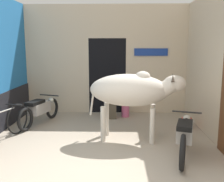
# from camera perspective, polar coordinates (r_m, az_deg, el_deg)

# --- Properties ---
(ground_plane) EXTENTS (30.00, 30.00, 0.00)m
(ground_plane) POSITION_cam_1_polar(r_m,az_deg,el_deg) (4.42, -3.95, -18.03)
(ground_plane) COLOR tan
(wall_back_with_doorway) EXTENTS (4.90, 0.93, 3.28)m
(wall_back_with_doorway) POSITION_cam_1_polar(r_m,az_deg,el_deg) (8.29, -1.13, 5.55)
(wall_back_with_doorway) COLOR beige
(wall_back_with_doorway) RESTS_ON ground_plane
(wall_right_with_door) EXTENTS (0.22, 4.11, 3.28)m
(wall_right_with_door) POSITION_cam_1_polar(r_m,az_deg,el_deg) (6.28, 21.51, 5.07)
(wall_right_with_door) COLOR beige
(wall_right_with_door) RESTS_ON ground_plane
(cow) EXTENTS (2.11, 0.97, 1.53)m
(cow) POSITION_cam_1_polar(r_m,az_deg,el_deg) (5.68, 4.46, 0.08)
(cow) COLOR beige
(cow) RESTS_ON ground_plane
(motorcycle_near) EXTENTS (0.74, 1.83, 0.74)m
(motorcycle_near) POSITION_cam_1_polar(r_m,az_deg,el_deg) (5.18, 15.57, -9.04)
(motorcycle_near) COLOR black
(motorcycle_near) RESTS_ON ground_plane
(motorcycle_far) EXTENTS (0.73, 1.77, 0.71)m
(motorcycle_far) POSITION_cam_1_polar(r_m,az_deg,el_deg) (7.20, -15.47, -3.90)
(motorcycle_far) COLOR black
(motorcycle_far) RESTS_ON ground_plane
(bicycle) EXTENTS (0.62, 1.69, 0.74)m
(bicycle) POSITION_cam_1_polar(r_m,az_deg,el_deg) (6.22, -22.86, -6.76)
(bicycle) COLOR black
(bicycle) RESTS_ON ground_plane
(shopkeeper_seated) EXTENTS (0.41, 0.34, 1.20)m
(shopkeeper_seated) POSITION_cam_1_polar(r_m,az_deg,el_deg) (7.51, -0.12, -1.22)
(shopkeeper_seated) COLOR brown
(shopkeeper_seated) RESTS_ON ground_plane
(plastic_stool) EXTENTS (0.32, 0.32, 0.40)m
(plastic_stool) POSITION_cam_1_polar(r_m,az_deg,el_deg) (7.72, 2.92, -4.04)
(plastic_stool) COLOR #DB6093
(plastic_stool) RESTS_ON ground_plane
(bucket) EXTENTS (0.26, 0.26, 0.26)m
(bucket) POSITION_cam_1_polar(r_m,az_deg,el_deg) (6.97, 15.92, -6.68)
(bucket) COLOR #C63D33
(bucket) RESTS_ON ground_plane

